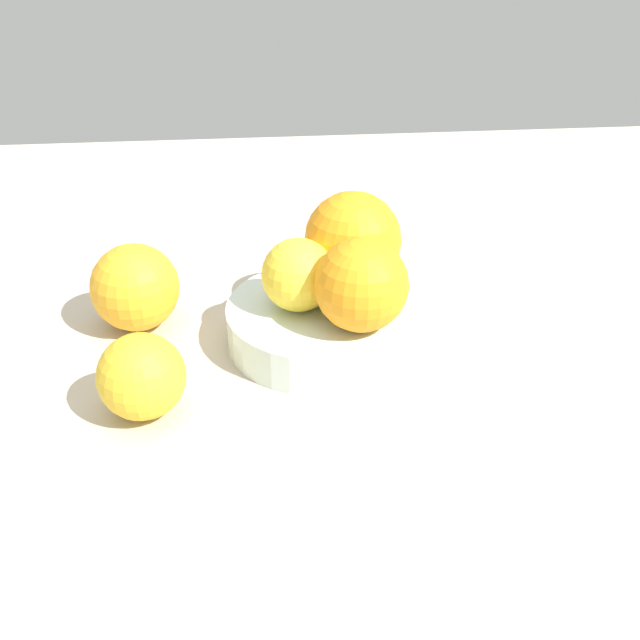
{
  "coord_description": "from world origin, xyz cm",
  "views": [
    {
      "loc": [
        4.91,
        53.62,
        36.02
      ],
      "look_at": [
        0.0,
        0.0,
        2.12
      ],
      "focal_mm": 41.84,
      "sensor_mm": 36.0,
      "label": 1
    }
  ],
  "objects": [
    {
      "name": "orange_in_bowl_1",
      "position": [
        1.78,
        -0.25,
        6.6
      ],
      "size": [
        6.12,
        6.12,
        6.12
      ],
      "primitive_type": "sphere",
      "color": "yellow",
      "rests_on": "fruit_bowl"
    },
    {
      "name": "orange_loose_0",
      "position": [
        13.98,
        8.43,
        3.29
      ],
      "size": [
        6.57,
        6.57,
        6.57
      ],
      "primitive_type": "sphere",
      "color": "yellow",
      "rests_on": "ground_plane"
    },
    {
      "name": "ground_plane",
      "position": [
        0.0,
        0.0,
        -1.0
      ],
      "size": [
        110.0,
        110.0,
        2.0
      ],
      "primitive_type": "cube",
      "color": "#BCB29E"
    },
    {
      "name": "orange_in_bowl_0",
      "position": [
        -3.18,
        -3.76,
        7.74
      ],
      "size": [
        8.4,
        8.4,
        8.4
      ],
      "primitive_type": "sphere",
      "color": "orange",
      "rests_on": "fruit_bowl"
    },
    {
      "name": "orange_in_bowl_2",
      "position": [
        -2.95,
        3.36,
        7.29
      ],
      "size": [
        7.51,
        7.51,
        7.51
      ],
      "primitive_type": "sphere",
      "color": "orange",
      "rests_on": "fruit_bowl"
    },
    {
      "name": "orange_loose_1",
      "position": [
        15.82,
        -4.03,
        3.86
      ],
      "size": [
        7.72,
        7.72,
        7.72
      ],
      "primitive_type": "sphere",
      "color": "#F9A823",
      "rests_on": "ground_plane"
    },
    {
      "name": "fruit_bowl",
      "position": [
        0.0,
        0.0,
        1.67
      ],
      "size": [
        15.96,
        15.96,
        3.54
      ],
      "color": "silver",
      "rests_on": "ground_plane"
    }
  ]
}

